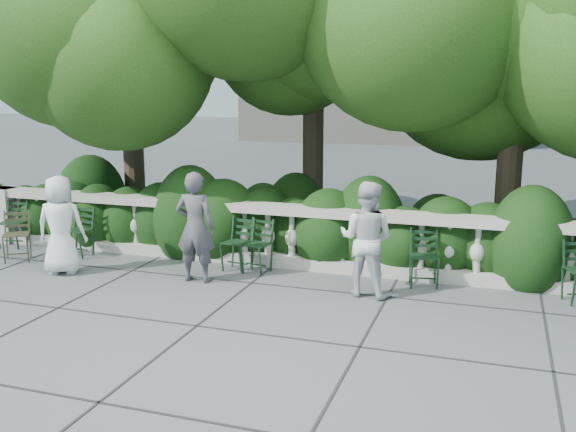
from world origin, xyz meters
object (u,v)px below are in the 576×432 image
(chair_d, at_px, (251,274))
(chair_f, at_px, (424,289))
(chair_a, at_px, (9,249))
(chair_b, at_px, (74,258))
(person_casual_man, at_px, (366,239))
(chair_weathered, at_px, (17,263))
(person_businessman, at_px, (61,225))
(chair_c, at_px, (233,273))
(person_woman_grey, at_px, (195,227))

(chair_d, distance_m, chair_f, 2.61)
(chair_a, bearing_deg, chair_b, -12.70)
(chair_f, xyz_separation_m, person_casual_man, (-0.75, -0.49, 0.80))
(chair_a, height_order, chair_b, same)
(chair_weathered, distance_m, person_businessman, 1.34)
(chair_c, bearing_deg, chair_f, 9.78)
(chair_a, relative_size, person_businessman, 0.55)
(chair_a, relative_size, person_casual_man, 0.53)
(chair_d, bearing_deg, chair_c, -167.79)
(chair_weathered, xyz_separation_m, person_woman_grey, (3.22, 0.05, 0.82))
(chair_c, relative_size, person_woman_grey, 0.51)
(person_businessman, bearing_deg, person_casual_man, 170.68)
(chair_weathered, distance_m, person_woman_grey, 3.32)
(chair_a, relative_size, chair_f, 1.00)
(chair_d, height_order, person_woman_grey, person_woman_grey)
(chair_c, xyz_separation_m, chair_f, (2.91, 0.10, 0.00))
(chair_weathered, bearing_deg, chair_d, -24.33)
(chair_d, xyz_separation_m, person_businessman, (-2.77, -0.84, 0.76))
(chair_c, relative_size, chair_weathered, 1.00)
(chair_weathered, xyz_separation_m, person_casual_man, (5.71, 0.22, 0.80))
(chair_d, xyz_separation_m, person_casual_man, (1.85, -0.40, 0.80))
(chair_a, xyz_separation_m, chair_c, (4.33, -0.08, 0.00))
(person_woman_grey, bearing_deg, chair_c, -125.61)
(chair_a, height_order, chair_c, same)
(chair_b, xyz_separation_m, chair_d, (3.18, 0.06, 0.00))
(chair_d, distance_m, chair_weathered, 3.91)
(person_woman_grey, height_order, person_casual_man, person_woman_grey)
(chair_b, distance_m, person_woman_grey, 2.72)
(chair_c, distance_m, chair_d, 0.30)
(chair_weathered, xyz_separation_m, person_businessman, (1.08, -0.22, 0.76))
(chair_c, bearing_deg, person_woman_grey, -113.49)
(chair_c, height_order, chair_d, same)
(person_casual_man, bearing_deg, person_woman_grey, 11.95)
(chair_c, bearing_deg, person_businessman, -153.63)
(chair_b, height_order, chair_c, same)
(person_businessman, bearing_deg, person_woman_grey, 172.58)
(person_businessman, height_order, person_woman_grey, person_woman_grey)
(person_businessman, bearing_deg, chair_a, -41.12)
(chair_a, distance_m, chair_c, 4.33)
(chair_f, bearing_deg, chair_b, 169.57)
(chair_c, xyz_separation_m, chair_d, (0.30, 0.01, 0.00))
(chair_d, distance_m, person_businessman, 3.00)
(chair_a, distance_m, person_casual_man, 6.55)
(chair_a, xyz_separation_m, person_woman_grey, (3.99, -0.64, 0.82))
(chair_c, height_order, person_businessman, person_businessman)
(chair_d, height_order, chair_weathered, same)
(person_woman_grey, xyz_separation_m, person_casual_man, (2.49, 0.17, -0.02))
(chair_a, relative_size, chair_d, 1.00)
(chair_f, bearing_deg, person_businessman, 177.95)
(chair_c, bearing_deg, chair_d, 9.23)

